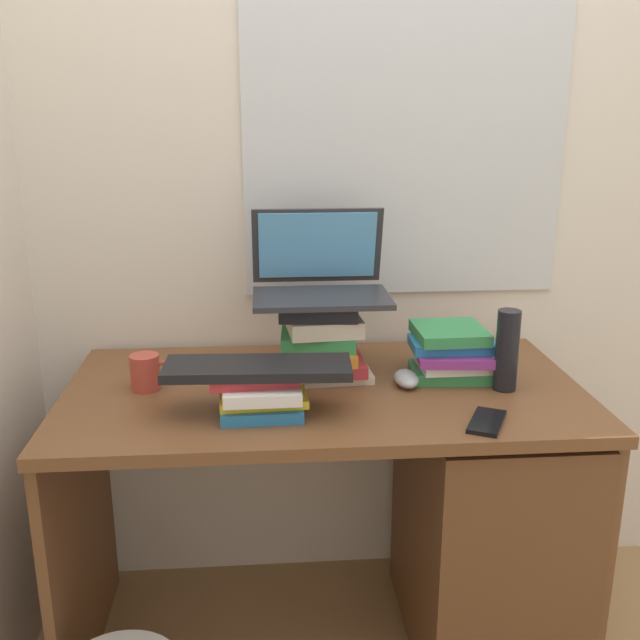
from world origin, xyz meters
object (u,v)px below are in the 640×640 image
book_stack_side (452,353)px  computer_mouse (406,379)px  book_stack_tall (321,339)px  book_stack_keyboard_riser (260,393)px  laptop (320,275)px  water_bottle (507,350)px  keyboard (258,368)px  cell_phone (487,422)px  desk (446,509)px  mug (146,372)px

book_stack_side → computer_mouse: (-0.13, -0.05, -0.05)m
book_stack_tall → book_stack_keyboard_riser: bearing=-125.2°
laptop → water_bottle: (0.44, -0.18, -0.15)m
keyboard → water_bottle: water_bottle is taller
laptop → cell_phone: bearing=-48.5°
laptop → computer_mouse: 0.34m
book_stack_keyboard_riser → book_stack_side: size_ratio=0.99×
water_bottle → desk: bearing=167.8°
mug → book_stack_tall: bearing=7.6°
book_stack_keyboard_riser → keyboard: size_ratio=0.54×
book_stack_tall → book_stack_side: (0.33, -0.04, -0.03)m
book_stack_tall → book_stack_keyboard_riser: (-0.16, -0.22, -0.05)m
desk → book_stack_tall: bearing=161.8°
computer_mouse → cell_phone: (0.13, -0.24, -0.01)m
keyboard → desk: bearing=16.5°
water_bottle → book_stack_tall: bearing=163.4°
computer_mouse → book_stack_side: bearing=20.9°
desk → computer_mouse: bearing=171.2°
laptop → computer_mouse: (0.21, -0.14, -0.24)m
laptop → water_bottle: laptop is taller
laptop → keyboard: laptop is taller
keyboard → cell_phone: keyboard is taller
water_bottle → cell_phone: 0.24m
book_stack_keyboard_riser → book_stack_side: 0.52m
book_stack_keyboard_riser → book_stack_tall: bearing=54.8°
computer_mouse → mug: (-0.64, 0.03, 0.03)m
book_stack_side → laptop: laptop is taller
book_stack_keyboard_riser → mug: book_stack_keyboard_riser is taller
water_bottle → cell_phone: (-0.10, -0.20, -0.10)m
mug → cell_phone: bearing=-19.2°
book_stack_keyboard_riser → computer_mouse: size_ratio=2.18×
laptop → keyboard: size_ratio=0.82×
book_stack_side → keyboard: (-0.49, -0.19, 0.04)m
laptop → cell_phone: (0.34, -0.38, -0.25)m
desk → book_stack_side: book_stack_side is taller
book_stack_tall → book_stack_side: book_stack_tall is taller
water_bottle → mug: bearing=175.2°
book_stack_side → laptop: bearing=164.5°
book_stack_tall → laptop: size_ratio=0.71×
book_stack_keyboard_riser → laptop: 0.38m
book_stack_tall → water_bottle: 0.46m
book_stack_keyboard_riser → computer_mouse: (0.36, 0.14, -0.03)m
laptop → computer_mouse: size_ratio=3.30×
book_stack_side → laptop: size_ratio=0.66×
book_stack_keyboard_riser → desk: bearing=13.8°
book_stack_keyboard_riser → laptop: bearing=60.1°
book_stack_tall → cell_phone: book_stack_tall is taller
keyboard → water_bottle: (0.60, 0.09, -0.01)m
laptop → mug: 0.50m
desk → computer_mouse: (-0.12, 0.02, 0.36)m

